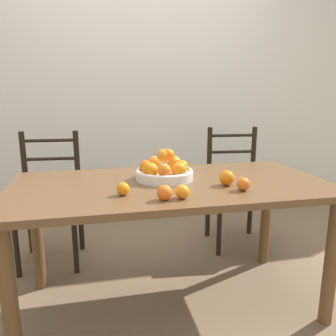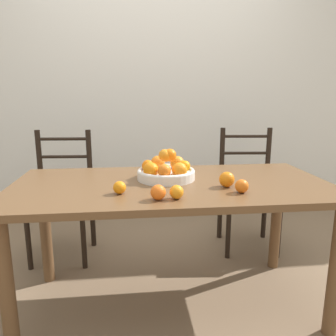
# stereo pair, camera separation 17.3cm
# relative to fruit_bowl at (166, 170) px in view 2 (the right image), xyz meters

# --- Properties ---
(ground_plane) EXTENTS (12.00, 12.00, 0.00)m
(ground_plane) POSITION_rel_fruit_bowl_xyz_m (0.02, -0.08, -0.79)
(ground_plane) COLOR #7F664C
(wall_back) EXTENTS (8.00, 0.06, 2.60)m
(wall_back) POSITION_rel_fruit_bowl_xyz_m (0.02, 1.37, 0.51)
(wall_back) COLOR silver
(wall_back) RESTS_ON ground_plane
(dining_table) EXTENTS (1.71, 0.84, 0.74)m
(dining_table) POSITION_rel_fruit_bowl_xyz_m (0.02, -0.08, -0.15)
(dining_table) COLOR brown
(dining_table) RESTS_ON ground_plane
(fruit_bowl) EXTENTS (0.32, 0.32, 0.17)m
(fruit_bowl) POSITION_rel_fruit_bowl_xyz_m (0.00, 0.00, 0.00)
(fruit_bowl) COLOR white
(fruit_bowl) RESTS_ON dining_table
(orange_loose_0) EXTENTS (0.06, 0.06, 0.06)m
(orange_loose_0) POSITION_rel_fruit_bowl_xyz_m (-0.25, -0.25, -0.02)
(orange_loose_0) COLOR orange
(orange_loose_0) RESTS_ON dining_table
(orange_loose_1) EXTENTS (0.08, 0.08, 0.08)m
(orange_loose_1) POSITION_rel_fruit_bowl_xyz_m (0.29, -0.19, -0.01)
(orange_loose_1) COLOR orange
(orange_loose_1) RESTS_ON dining_table
(orange_loose_2) EXTENTS (0.07, 0.07, 0.07)m
(orange_loose_2) POSITION_rel_fruit_bowl_xyz_m (-0.08, -0.37, -0.02)
(orange_loose_2) COLOR orange
(orange_loose_2) RESTS_ON dining_table
(orange_loose_3) EXTENTS (0.06, 0.06, 0.06)m
(orange_loose_3) POSITION_rel_fruit_bowl_xyz_m (0.01, -0.36, -0.02)
(orange_loose_3) COLOR orange
(orange_loose_3) RESTS_ON dining_table
(orange_loose_4) EXTENTS (0.07, 0.07, 0.07)m
(orange_loose_4) POSITION_rel_fruit_bowl_xyz_m (0.34, -0.30, -0.02)
(orange_loose_4) COLOR orange
(orange_loose_4) RESTS_ON dining_table
(chair_left) EXTENTS (0.45, 0.43, 0.94)m
(chair_left) POSITION_rel_fruit_bowl_xyz_m (-0.71, 0.63, -0.33)
(chair_left) COLOR black
(chair_left) RESTS_ON ground_plane
(chair_right) EXTENTS (0.46, 0.44, 0.94)m
(chair_right) POSITION_rel_fruit_bowl_xyz_m (0.72, 0.63, -0.33)
(chair_right) COLOR black
(chair_right) RESTS_ON ground_plane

